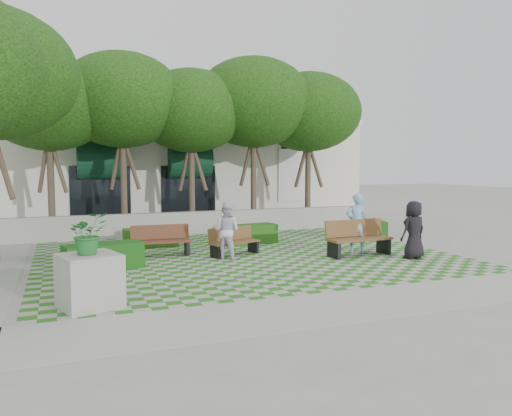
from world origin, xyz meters
name	(u,v)px	position (x,y,z in m)	size (l,w,h in m)	color
ground	(259,262)	(0.00, 0.00, 0.00)	(90.00, 90.00, 0.00)	gray
lawn	(247,256)	(0.00, 1.00, 0.01)	(12.00, 12.00, 0.00)	#2B721E
sidewalk_south	(348,305)	(0.00, -4.70, 0.01)	(16.00, 2.00, 0.01)	#9E9B93
retaining_wall	(201,223)	(0.00, 6.20, 0.45)	(15.00, 0.36, 0.90)	#9E9B93
bench_east	(358,238)	(3.17, -0.16, 0.52)	(2.09, 0.80, 1.08)	brown
bench_mid	(234,242)	(-0.32, 1.28, 0.41)	(1.70, 1.01, 0.85)	brown
bench_west	(161,241)	(-2.41, 2.00, 0.45)	(1.80, 0.70, 0.93)	#552D1D
hedge_east	(361,230)	(5.25, 2.80, 0.32)	(1.82, 0.73, 0.64)	#184612
hedge_midright	(249,234)	(0.89, 3.14, 0.33)	(1.91, 0.77, 0.67)	#1D4D14
hedge_midleft	(151,238)	(-2.42, 3.74, 0.31)	(1.78, 0.71, 0.62)	#214B14
hedge_west	(103,257)	(-4.20, 0.53, 0.35)	(1.98, 0.79, 0.69)	#144612
planter_front	(89,269)	(-4.73, -2.97, 0.75)	(1.29, 1.29, 1.85)	#9E9B93
person_blue	(357,223)	(3.35, 0.19, 0.94)	(0.68, 0.45, 1.87)	#7DBBE4
person_dark	(414,230)	(4.40, -1.21, 0.85)	(0.83, 0.54, 1.70)	black
person_white	(227,230)	(-0.70, 0.80, 0.84)	(0.81, 0.63, 1.67)	white
tree_row	(153,99)	(-1.86, 5.95, 5.18)	(17.70, 13.40, 7.41)	#47382B
building	(179,169)	(0.93, 14.08, 2.52)	(18.00, 8.92, 5.15)	silver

